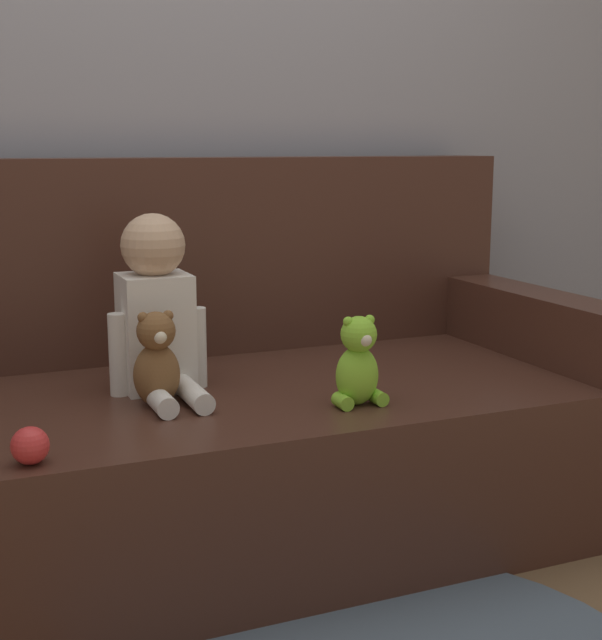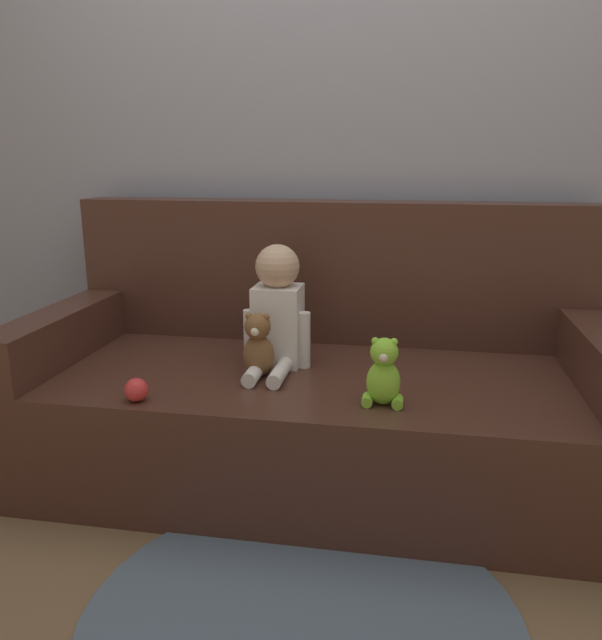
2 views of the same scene
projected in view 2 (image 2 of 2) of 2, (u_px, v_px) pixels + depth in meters
The scene contains 8 objects.
ground_plane at pixel (315, 473), 2.41m from camera, with size 12.00×12.00×0.00m, color brown.
wall_back at pixel (338, 127), 2.62m from camera, with size 8.00×0.05×2.60m.
couch at pixel (318, 387), 2.39m from camera, with size 2.11×0.97×1.01m.
person_baby at pixel (277, 313), 2.28m from camera, with size 0.25×0.36×0.45m.
teddy_bear_brown at pixel (258, 345), 2.18m from camera, with size 0.11×0.11×0.23m.
plush_toy_side at pixel (384, 374), 1.94m from camera, with size 0.13×0.10×0.22m.
toy_ball at pixel (136, 390), 1.98m from camera, with size 0.08×0.08×0.08m.
floor_rug at pixel (301, 620), 1.64m from camera, with size 1.17×1.17×0.01m.
Camera 2 is at (0.33, -2.15, 1.19)m, focal length 35.00 mm.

